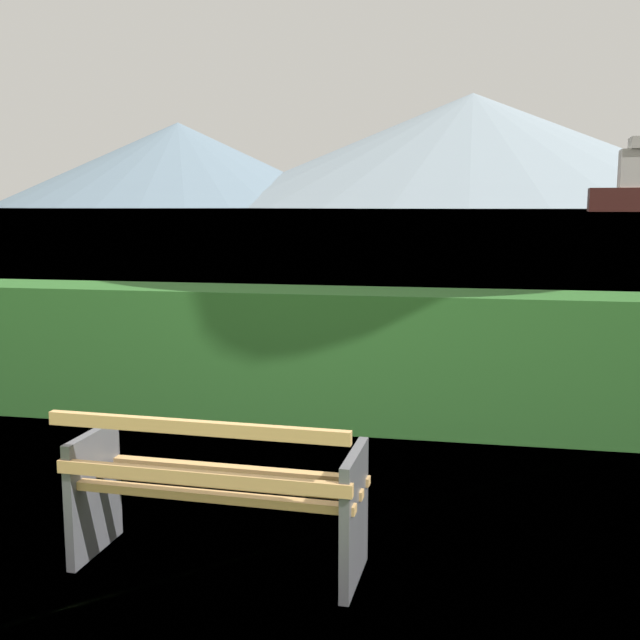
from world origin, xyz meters
TOP-DOWN VIEW (x-y plane):
  - ground_plane at (0.00, 0.00)m, footprint 1400.00×1400.00m
  - water_surface at (0.00, 309.01)m, footprint 620.00×620.00m
  - park_bench at (-0.00, -0.06)m, footprint 1.54×0.63m
  - hedge_row at (0.00, 2.72)m, footprint 11.81×0.73m
  - distant_hills at (34.22, 585.65)m, footprint 759.01×417.79m

SIDE VIEW (x-z plane):
  - ground_plane at x=0.00m, z-range 0.00..0.00m
  - water_surface at x=0.00m, z-range 0.00..0.00m
  - park_bench at x=0.00m, z-range -0.01..0.85m
  - hedge_row at x=0.00m, z-range 0.00..1.16m
  - distant_hills at x=34.22m, z-range -2.86..83.44m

